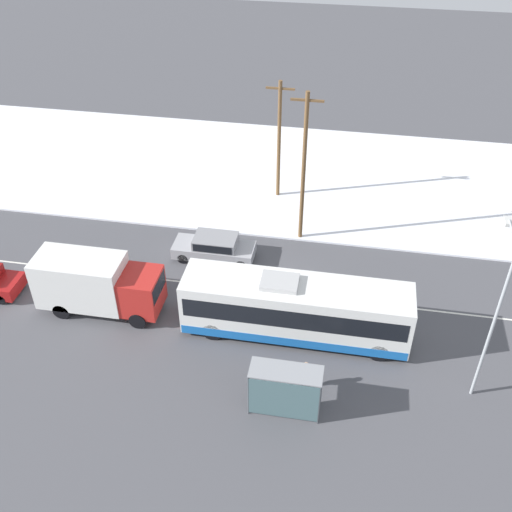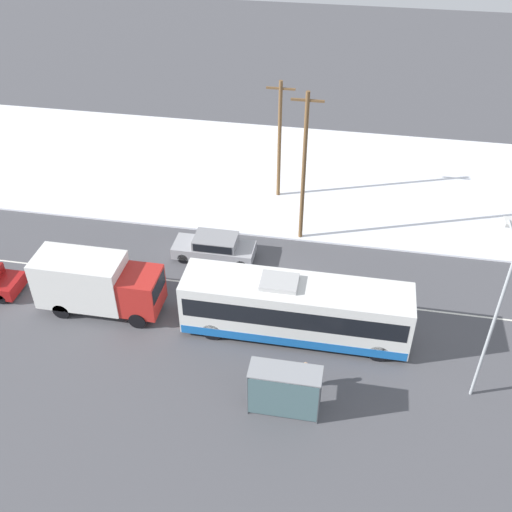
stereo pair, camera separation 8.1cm
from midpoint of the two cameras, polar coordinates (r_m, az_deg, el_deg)
The scene contains 11 objects.
ground_plane at distance 32.88m, azimuth 1.86°, elevation -3.51°, with size 120.00×120.00×0.00m, color #4C4C51.
snow_lot at distance 43.45m, azimuth 4.44°, elevation 7.57°, with size 80.00×15.75×0.12m.
lane_marking_center at distance 32.88m, azimuth 1.86°, elevation -3.51°, with size 60.00×0.12×0.00m.
city_bus at distance 29.55m, azimuth 3.71°, elevation -5.02°, with size 11.17×2.57×3.30m.
box_truck at distance 31.87m, azimuth -15.06°, elevation -2.50°, with size 6.45×2.30×3.18m.
sedan_car at distance 34.93m, azimuth -4.03°, elevation 0.91°, with size 4.75×1.80×1.50m.
pedestrian_at_stop at distance 27.51m, azimuth 4.66°, elevation -10.98°, with size 0.57×0.25×1.59m.
bus_shelter at distance 25.94m, azimuth 2.66°, elevation -12.40°, with size 3.12×1.20×2.40m.
streetlamp at distance 26.41m, azimuth 21.87°, elevation -4.15°, with size 0.36×2.38×8.28m.
utility_pole_roadside at distance 34.48m, azimuth 4.50°, elevation 8.40°, with size 1.80×0.24×9.41m.
utility_pole_snowlot at distance 39.11m, azimuth 2.15°, elevation 11.06°, with size 1.80×0.24×8.10m.
Camera 1 is at (3.28, -24.76, 21.39)m, focal length 42.00 mm.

